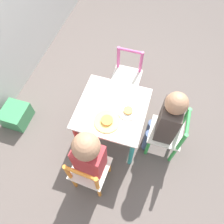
# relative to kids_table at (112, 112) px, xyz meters

# --- Properties ---
(ground_plane) EXTENTS (6.00, 6.00, 0.00)m
(ground_plane) POSITION_rel_kids_table_xyz_m (0.00, 0.00, -0.37)
(ground_plane) COLOR #5B514C
(kids_table) EXTENTS (0.53, 0.53, 0.44)m
(kids_table) POSITION_rel_kids_table_xyz_m (0.00, 0.00, 0.00)
(kids_table) COLOR silver
(kids_table) RESTS_ON ground_plane
(chair_orange) EXTENTS (0.28, 0.28, 0.52)m
(chair_orange) POSITION_rel_kids_table_xyz_m (-0.47, 0.03, -0.11)
(chair_orange) COLOR silver
(chair_orange) RESTS_ON ground_plane
(chair_green) EXTENTS (0.26, 0.26, 0.52)m
(chair_green) POSITION_rel_kids_table_xyz_m (-0.00, -0.47, -0.11)
(chair_green) COLOR silver
(chair_green) RESTS_ON ground_plane
(chair_pink) EXTENTS (0.26, 0.26, 0.52)m
(chair_pink) POSITION_rel_kids_table_xyz_m (0.47, 0.00, -0.11)
(chair_pink) COLOR silver
(chair_pink) RESTS_ON ground_plane
(child_left) EXTENTS (0.23, 0.21, 0.75)m
(child_left) POSITION_rel_kids_table_xyz_m (-0.41, 0.03, 0.09)
(child_left) COLOR #7A6B5B
(child_left) RESTS_ON ground_plane
(child_front) EXTENTS (0.20, 0.21, 0.77)m
(child_front) POSITION_rel_kids_table_xyz_m (-0.00, -0.41, 0.09)
(child_front) COLOR #4C608E
(child_front) RESTS_ON ground_plane
(plate_left) EXTENTS (0.19, 0.19, 0.03)m
(plate_left) POSITION_rel_kids_table_xyz_m (-0.13, 0.00, 0.08)
(plate_left) COLOR #EADB66
(plate_left) RESTS_ON kids_table
(plate_front) EXTENTS (0.16, 0.16, 0.03)m
(plate_front) POSITION_rel_kids_table_xyz_m (-0.00, -0.13, 0.08)
(plate_front) COLOR white
(plate_front) RESTS_ON kids_table
(storage_bin) EXTENTS (0.24, 0.22, 0.17)m
(storage_bin) POSITION_rel_kids_table_xyz_m (-0.13, 0.90, -0.28)
(storage_bin) COLOR #3D8E56
(storage_bin) RESTS_ON ground_plane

